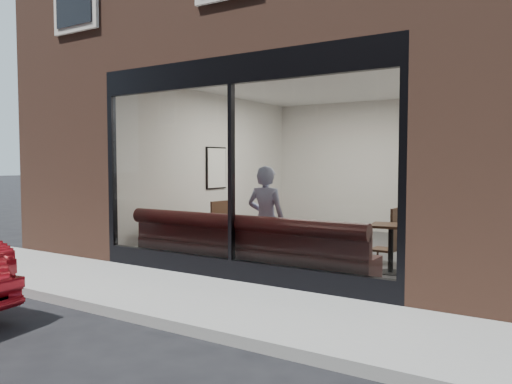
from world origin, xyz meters
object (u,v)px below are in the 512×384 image
Objects in this scene: banquette at (247,260)px; cafe_chair_left at (212,236)px; cafe_chair_right at (384,250)px; cafe_table_left at (174,216)px; cafe_table_right at (391,226)px; person at (266,220)px.

cafe_chair_left is (-1.87, 1.61, 0.01)m from banquette.
cafe_chair_left is 3.38m from cafe_chair_right.
cafe_table_right is (3.74, 0.68, 0.00)m from cafe_table_left.
cafe_table_left is at bearing 24.70° from cafe_chair_right.
banquette is at bearing 45.82° from person.
cafe_table_left is at bearing 164.05° from banquette.
cafe_table_right is at bearing -178.33° from cafe_chair_left.
cafe_table_right is (1.63, 0.98, -0.08)m from person.
person is 2.20m from cafe_chair_right.
banquette is at bearing -145.92° from cafe_table_right.
cafe_chair_left is (-2.06, 1.36, -0.58)m from person.
banquette is 2.43m from cafe_chair_right.
cafe_table_right is 1.50× the size of cafe_chair_right.
banquette is 10.30× the size of cafe_chair_right.
person is (0.19, 0.24, 0.60)m from banquette.
cafe_table_right is at bearing 118.14° from cafe_chair_right.
cafe_chair_right is (3.42, 1.36, -0.50)m from cafe_table_left.
cafe_chair_left is (0.06, 1.06, -0.50)m from cafe_table_left.
cafe_table_left reaches higher than cafe_table_right.
cafe_chair_right is (-0.32, 0.68, -0.50)m from cafe_table_right.
banquette is at bearing -15.95° from cafe_table_left.
banquette is at bearing 146.84° from cafe_chair_left.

